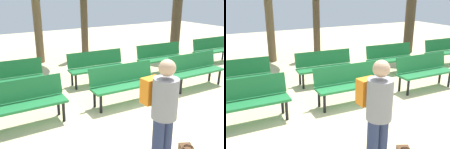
% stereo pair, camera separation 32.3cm
% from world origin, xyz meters
% --- Properties ---
extents(ground_plane, '(26.21, 26.21, 0.00)m').
position_xyz_m(ground_plane, '(0.00, 0.00, 0.00)').
color(ground_plane, beige).
extents(bench_r0_c1, '(1.61, 0.50, 0.87)m').
position_xyz_m(bench_r0_c1, '(-2.15, 1.65, 0.50)').
color(bench_r0_c1, '#1E7238').
rests_on(bench_r0_c1, ground_plane).
extents(bench_r0_c2, '(1.62, 0.54, 0.87)m').
position_xyz_m(bench_r0_c2, '(0.05, 1.57, 0.50)').
color(bench_r0_c2, '#1E7238').
rests_on(bench_r0_c2, ground_plane).
extents(bench_r0_c3, '(1.61, 0.51, 0.87)m').
position_xyz_m(bench_r0_c3, '(2.24, 1.49, 0.50)').
color(bench_r0_c3, '#1E7238').
rests_on(bench_r0_c3, ground_plane).
extents(bench_r1_c1, '(1.62, 0.56, 0.87)m').
position_xyz_m(bench_r1_c1, '(-2.14, 3.17, 0.50)').
color(bench_r1_c1, '#1E7238').
rests_on(bench_r1_c1, ground_plane).
extents(bench_r1_c2, '(1.63, 0.58, 0.87)m').
position_xyz_m(bench_r1_c2, '(0.12, 3.05, 0.50)').
color(bench_r1_c2, '#1E7238').
rests_on(bench_r1_c2, ground_plane).
extents(bench_r1_c3, '(1.63, 0.58, 0.87)m').
position_xyz_m(bench_r1_c3, '(2.32, 2.95, 0.50)').
color(bench_r1_c3, '#1E7238').
rests_on(bench_r1_c3, ground_plane).
extents(bench_r1_c4, '(1.62, 0.55, 0.87)m').
position_xyz_m(bench_r1_c4, '(4.60, 2.86, 0.50)').
color(bench_r1_c4, '#1E7238').
rests_on(bench_r1_c4, ground_plane).
extents(tree_0, '(0.27, 0.27, 3.41)m').
position_xyz_m(tree_0, '(1.16, 6.11, 1.70)').
color(tree_0, '#4C3A28').
rests_on(tree_0, ground_plane).
extents(visitor_with_backpack, '(0.36, 0.54, 1.65)m').
position_xyz_m(visitor_with_backpack, '(-0.78, -0.64, 0.94)').
color(visitor_with_backpack, navy).
rests_on(visitor_with_backpack, ground_plane).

